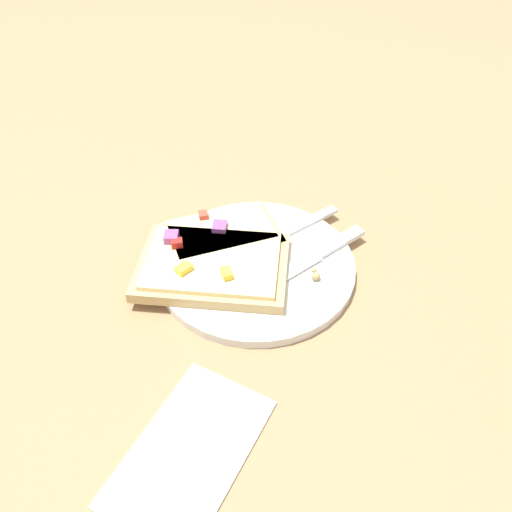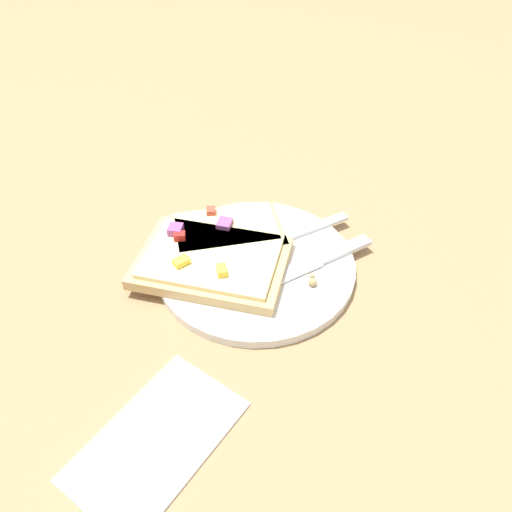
{
  "view_description": "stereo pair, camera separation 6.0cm",
  "coord_description": "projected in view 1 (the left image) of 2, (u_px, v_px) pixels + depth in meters",
  "views": [
    {
      "loc": [
        0.39,
        0.2,
        0.43
      ],
      "look_at": [
        0.0,
        0.0,
        0.02
      ],
      "focal_mm": 35.0,
      "sensor_mm": 36.0,
      "label": 1
    },
    {
      "loc": [
        0.35,
        0.25,
        0.43
      ],
      "look_at": [
        0.0,
        0.0,
        0.02
      ],
      "focal_mm": 35.0,
      "sensor_mm": 36.0,
      "label": 2
    }
  ],
  "objects": [
    {
      "name": "pizza_slice_corner",
      "position": [
        222.0,
        235.0,
        0.63
      ],
      "size": [
        0.16,
        0.16,
        0.03
      ],
      "rotation": [
        0.0,
        0.0,
        2.4
      ],
      "color": "tan",
      "rests_on": "plate"
    },
    {
      "name": "knife",
      "position": [
        312.0,
        258.0,
        0.61
      ],
      "size": [
        0.19,
        0.1,
        0.01
      ],
      "rotation": [
        0.0,
        0.0,
        5.87
      ],
      "color": "silver",
      "rests_on": "plate"
    },
    {
      "name": "crumb_scatter",
      "position": [
        290.0,
        264.0,
        0.6
      ],
      "size": [
        0.06,
        0.17,
        0.01
      ],
      "color": "tan",
      "rests_on": "plate"
    },
    {
      "name": "napkin",
      "position": [
        190.0,
        450.0,
        0.44
      ],
      "size": [
        0.16,
        0.1,
        0.01
      ],
      "color": "white",
      "rests_on": "ground"
    },
    {
      "name": "ground_plane",
      "position": [
        256.0,
        269.0,
        0.61
      ],
      "size": [
        4.0,
        4.0,
        0.0
      ],
      "primitive_type": "plane",
      "color": "#9E7A51"
    },
    {
      "name": "pizza_slice_main",
      "position": [
        212.0,
        265.0,
        0.59
      ],
      "size": [
        0.18,
        0.21,
        0.03
      ],
      "rotation": [
        0.0,
        0.0,
        1.95
      ],
      "color": "tan",
      "rests_on": "plate"
    },
    {
      "name": "plate",
      "position": [
        256.0,
        266.0,
        0.61
      ],
      "size": [
        0.24,
        0.24,
        0.01
      ],
      "color": "silver",
      "rests_on": "ground"
    },
    {
      "name": "fork",
      "position": [
        263.0,
        244.0,
        0.63
      ],
      "size": [
        0.2,
        0.11,
        0.01
      ],
      "rotation": [
        0.0,
        0.0,
        5.83
      ],
      "color": "silver",
      "rests_on": "plate"
    }
  ]
}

